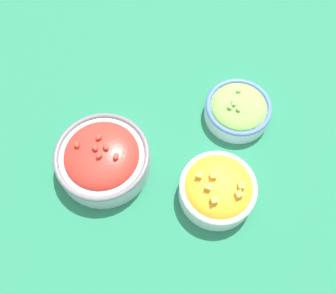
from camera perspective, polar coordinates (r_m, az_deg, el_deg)
The scene contains 4 objects.
ground_plane at distance 0.87m, azimuth -0.00°, elevation -0.84°, with size 3.00×3.00×0.00m, color #23704C.
bowl_squash at distance 0.80m, azimuth 7.58°, elevation -6.32°, with size 0.16×0.16×0.09m.
bowl_cherry_tomatoes at distance 0.83m, azimuth -9.93°, elevation -1.64°, with size 0.21×0.21×0.09m.
bowl_lettuce at distance 0.91m, azimuth 10.63°, elevation 5.73°, with size 0.16×0.16×0.07m.
Camera 1 is at (-0.08, 0.35, 0.79)m, focal length 40.00 mm.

